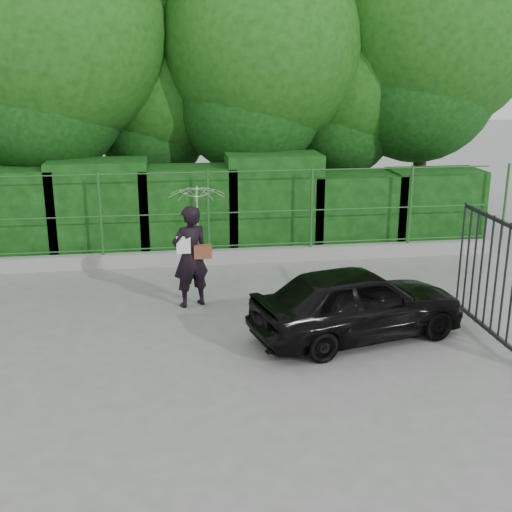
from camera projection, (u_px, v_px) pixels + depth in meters
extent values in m
plane|color=gray|center=(204.00, 350.00, 9.99)|extent=(80.00, 80.00, 0.00)
cube|color=#9E9E99|center=(191.00, 258.00, 14.22)|extent=(14.00, 0.25, 0.30)
cylinder|color=#235B23|center=(100.00, 214.00, 13.66)|extent=(0.06, 0.06, 1.80)
cylinder|color=#235B23|center=(208.00, 211.00, 13.97)|extent=(0.06, 0.06, 1.80)
cylinder|color=#235B23|center=(311.00, 208.00, 14.27)|extent=(0.06, 0.06, 1.80)
cylinder|color=#235B23|center=(410.00, 205.00, 14.57)|extent=(0.06, 0.06, 1.80)
cylinder|color=#235B23|center=(505.00, 202.00, 14.88)|extent=(0.06, 0.06, 1.80)
cylinder|color=#235B23|center=(191.00, 247.00, 14.14)|extent=(13.60, 0.03, 0.03)
cylinder|color=#235B23|center=(190.00, 214.00, 13.93)|extent=(13.60, 0.03, 0.03)
cylinder|color=#235B23|center=(189.00, 173.00, 13.67)|extent=(13.60, 0.03, 0.03)
cube|color=black|center=(10.00, 215.00, 14.38)|extent=(2.20, 1.20, 2.06)
cube|color=black|center=(100.00, 209.00, 14.63)|extent=(2.20, 1.20, 2.21)
cube|color=black|center=(188.00, 210.00, 14.92)|extent=(2.20, 1.20, 2.02)
cube|color=black|center=(273.00, 202.00, 15.14)|extent=(2.20, 1.20, 2.28)
cube|color=black|center=(355.00, 210.00, 15.48)|extent=(2.20, 1.20, 1.77)
cube|color=black|center=(434.00, 207.00, 15.74)|extent=(2.20, 1.20, 1.83)
cylinder|color=black|center=(62.00, 150.00, 15.78)|extent=(0.36, 0.36, 4.50)
sphere|color=#14470F|center=(52.00, 34.00, 15.00)|extent=(5.40, 5.40, 5.40)
cylinder|color=black|center=(165.00, 165.00, 17.52)|extent=(0.36, 0.36, 3.25)
sphere|color=#14470F|center=(162.00, 92.00, 16.96)|extent=(3.90, 3.90, 3.90)
cylinder|color=black|center=(261.00, 150.00, 16.76)|extent=(0.36, 0.36, 4.25)
sphere|color=#14470F|center=(261.00, 47.00, 16.03)|extent=(5.10, 5.10, 5.10)
cylinder|color=black|center=(346.00, 158.00, 17.86)|extent=(0.36, 0.36, 3.50)
sphere|color=#14470F|center=(349.00, 80.00, 17.26)|extent=(4.20, 4.20, 4.20)
cylinder|color=black|center=(422.00, 136.00, 17.57)|extent=(0.36, 0.36, 4.75)
sphere|color=#14470F|center=(430.00, 26.00, 16.75)|extent=(5.70, 5.70, 5.70)
cube|color=black|center=(484.00, 326.00, 10.51)|extent=(0.05, 2.00, 0.06)
cube|color=black|center=(496.00, 219.00, 9.99)|extent=(0.05, 2.00, 0.06)
cylinder|color=black|center=(512.00, 289.00, 9.58)|extent=(0.04, 0.04, 1.90)
cylinder|color=black|center=(504.00, 283.00, 9.82)|extent=(0.04, 0.04, 1.90)
cylinder|color=black|center=(496.00, 278.00, 10.06)|extent=(0.04, 0.04, 1.90)
cylinder|color=black|center=(488.00, 273.00, 10.29)|extent=(0.04, 0.04, 1.90)
cylinder|color=black|center=(481.00, 268.00, 10.53)|extent=(0.04, 0.04, 1.90)
cylinder|color=black|center=(474.00, 264.00, 10.77)|extent=(0.04, 0.04, 1.90)
cylinder|color=black|center=(467.00, 260.00, 11.01)|extent=(0.04, 0.04, 1.90)
cylinder|color=black|center=(461.00, 255.00, 11.24)|extent=(0.04, 0.04, 1.90)
imported|color=black|center=(190.00, 257.00, 11.57)|extent=(0.80, 0.67, 1.88)
imported|color=white|center=(197.00, 211.00, 11.40)|extent=(1.01, 1.03, 0.92)
cube|color=brown|center=(203.00, 252.00, 11.49)|extent=(0.32, 0.15, 0.24)
cube|color=white|center=(183.00, 245.00, 11.36)|extent=(0.25, 0.02, 0.32)
imported|color=black|center=(358.00, 302.00, 10.30)|extent=(3.75, 2.25, 1.19)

